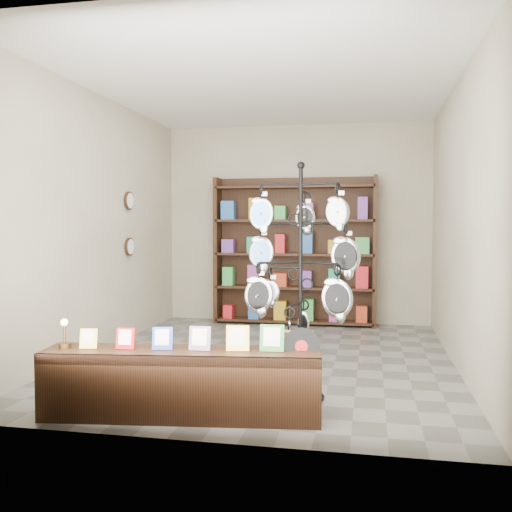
{
  "coord_description": "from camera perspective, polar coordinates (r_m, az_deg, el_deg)",
  "views": [
    {
      "loc": [
        1.12,
        -6.16,
        1.47
      ],
      "look_at": [
        0.08,
        -1.0,
        1.19
      ],
      "focal_mm": 40.0,
      "sensor_mm": 36.0,
      "label": 1
    }
  ],
  "objects": [
    {
      "name": "wall_clocks",
      "position": [
        7.62,
        -12.55,
        3.17
      ],
      "size": [
        0.03,
        0.24,
        0.84
      ],
      "color": "black",
      "rests_on": "ground"
    },
    {
      "name": "front_shelf",
      "position": [
        4.52,
        -7.45,
        -12.49
      ],
      "size": [
        2.16,
        0.7,
        0.75
      ],
      "rotation": [
        0.0,
        0.0,
        0.13
      ],
      "color": "black",
      "rests_on": "ground"
    },
    {
      "name": "display_tree",
      "position": [
        4.82,
        4.48,
        -0.67
      ],
      "size": [
        1.03,
        0.85,
        2.01
      ],
      "rotation": [
        0.0,
        0.0,
        -0.02
      ],
      "color": "black",
      "rests_on": "ground"
    },
    {
      "name": "back_shelving",
      "position": [
        8.54,
        3.86,
        0.05
      ],
      "size": [
        2.42,
        0.36,
        2.2
      ],
      "color": "black",
      "rests_on": "ground"
    },
    {
      "name": "ground",
      "position": [
        6.43,
        1.09,
        -10.19
      ],
      "size": [
        5.0,
        5.0,
        0.0
      ],
      "primitive_type": "plane",
      "color": "slate",
      "rests_on": "ground"
    },
    {
      "name": "room_envelope",
      "position": [
        6.27,
        1.11,
        6.49
      ],
      "size": [
        5.0,
        5.0,
        5.0
      ],
      "color": "#BEB499",
      "rests_on": "ground"
    }
  ]
}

